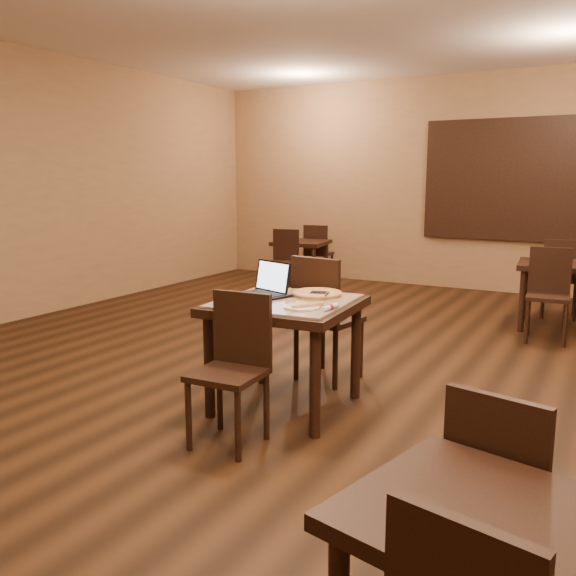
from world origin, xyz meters
The scene contains 21 objects.
ground centered at (0.00, 0.00, 0.00)m, with size 10.00×10.00×0.00m, color black.
wall_back centered at (0.00, 5.00, 1.50)m, with size 8.00×0.02×3.00m, color #936B4A.
mural centered at (0.50, 4.96, 1.55)m, with size 2.34×0.05×1.64m.
tiled_table centered at (-0.07, -0.27, 0.66)m, with size 0.98×0.98×0.76m.
chair_main_near centered at (-0.08, -0.89, 0.51)m, with size 0.41×0.41×0.91m.
chair_main_far centered at (-0.09, 0.34, 0.56)m, with size 0.49×0.49×0.99m.
laptop centered at (-0.27, -0.17, 0.82)m, with size 0.40×0.36×0.23m.
plate centered at (0.15, -0.45, 0.77)m, with size 0.23×0.23×0.01m, color white.
pizza_slice centered at (0.15, -0.45, 0.79)m, with size 0.20×0.20×0.02m, color beige, non-canonical shape.
pizza_pan centered at (0.05, -0.03, 0.77)m, with size 0.35×0.35×0.01m, color silver.
pizza_whole centered at (0.05, -0.03, 0.78)m, with size 0.35×0.35×0.02m.
spatula centered at (0.07, -0.05, 0.79)m, with size 0.11×0.26×0.01m, color silver.
napkin_roll centered at (0.33, -0.41, 0.78)m, with size 0.06×0.16×0.04m.
other_table_a centered at (1.30, 3.08, 0.58)m, with size 0.82×0.82×0.70m.
other_table_a_chair_near centered at (1.30, 2.55, 0.51)m, with size 0.43×0.43×0.91m.
other_table_a_chair_far centered at (1.31, 3.61, 0.51)m, with size 0.43×0.43×0.91m.
other_table_b centered at (-2.20, 4.00, 0.56)m, with size 0.81×0.81×0.68m.
other_table_b_chair_near centered at (-2.21, 3.49, 0.49)m, with size 0.42×0.42×0.87m.
other_table_b_chair_far centered at (-2.19, 4.51, 0.49)m, with size 0.42×0.42×0.87m.
other_table_c centered at (1.62, -2.17, 0.55)m, with size 0.85×0.85×0.66m.
other_table_c_chair_far centered at (1.60, -1.66, 0.48)m, with size 0.45×0.45×0.86m.
Camera 1 is at (1.91, -3.81, 1.58)m, focal length 38.00 mm.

